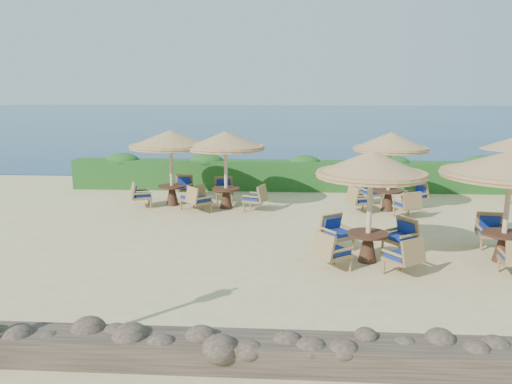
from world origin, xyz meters
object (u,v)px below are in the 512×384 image
Objects in this scene: cafe_set_0 at (370,189)px; cafe_set_3 at (226,154)px; cafe_set_1 at (510,176)px; cafe_set_4 at (390,160)px; cafe_set_2 at (171,151)px.

cafe_set_0 is 0.96× the size of cafe_set_3.
cafe_set_0 is at bearing -176.31° from cafe_set_1.
cafe_set_3 is at bearing -179.94° from cafe_set_4.
cafe_set_1 is 1.10× the size of cafe_set_2.
cafe_set_1 is at bearing -35.04° from cafe_set_3.
cafe_set_0 is 0.94× the size of cafe_set_2.
cafe_set_1 is 8.81m from cafe_set_3.
cafe_set_1 is 1.13× the size of cafe_set_3.
cafe_set_2 is at bearing 170.17° from cafe_set_3.
cafe_set_4 is at bearing 74.31° from cafe_set_0.
cafe_set_1 is 1.10× the size of cafe_set_4.
cafe_set_1 is 5.36m from cafe_set_4.
cafe_set_3 is at bearing 144.96° from cafe_set_1.
cafe_set_2 is (-9.18, 5.40, -0.14)m from cafe_set_1.
cafe_set_1 and cafe_set_3 have the same top height.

